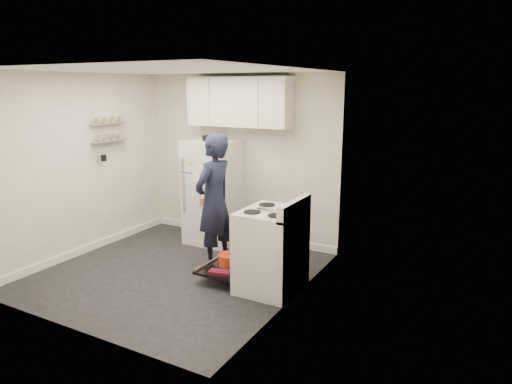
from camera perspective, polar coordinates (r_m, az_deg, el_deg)
The scene contains 7 objects.
room at distance 5.68m, azimuth -10.42°, elevation 1.61°, with size 3.21×3.21×2.51m.
electric_range at distance 5.30m, azimuth 1.80°, elevation -7.33°, with size 0.66×0.76×1.10m.
open_oven_door at distance 5.68m, azimuth -3.49°, elevation -8.98°, with size 0.55×0.70×0.22m.
refrigerator at distance 6.86m, azimuth -5.31°, elevation 0.08°, with size 0.72×0.74×1.62m.
upper_cabinets at distance 6.66m, azimuth -2.15°, elevation 11.20°, with size 1.60×0.33×0.70m, color silver.
wall_shelf_rack at distance 6.96m, azimuth -17.86°, elevation 7.16°, with size 0.14×0.60×0.61m.
person at distance 5.89m, azimuth -5.28°, elevation -1.16°, with size 0.64×0.42×1.75m, color #161A31.
Camera 1 is at (3.49, -4.29, 2.31)m, focal length 32.00 mm.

